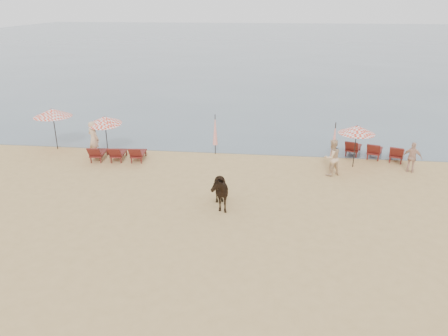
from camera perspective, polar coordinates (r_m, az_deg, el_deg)
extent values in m
plane|color=tan|center=(14.69, -2.35, -11.07)|extent=(120.00, 120.00, 0.00)
cube|color=#51606B|center=(92.61, 5.72, 16.22)|extent=(160.00, 140.00, 0.06)
cube|color=maroon|center=(23.72, -16.03, 1.89)|extent=(0.73, 1.38, 0.08)
cube|color=maroon|center=(23.00, -16.61, 1.93)|extent=(0.65, 0.49, 0.58)
cube|color=maroon|center=(23.42, -13.60, 1.89)|extent=(0.73, 1.38, 0.08)
cube|color=maroon|center=(22.69, -14.11, 1.93)|extent=(0.65, 0.49, 0.58)
cube|color=maroon|center=(23.17, -11.11, 1.88)|extent=(0.73, 1.38, 0.08)
cube|color=maroon|center=(22.43, -11.54, 1.92)|extent=(0.65, 0.49, 0.58)
cube|color=maroon|center=(24.60, 16.55, 2.57)|extent=(1.07, 1.55, 0.08)
cube|color=maroon|center=(23.80, 16.31, 2.70)|extent=(0.77, 0.65, 0.62)
cube|color=maroon|center=(24.48, 19.10, 2.19)|extent=(1.07, 1.55, 0.08)
cube|color=maroon|center=(23.67, 18.95, 2.30)|extent=(0.77, 0.65, 0.62)
cube|color=maroon|center=(24.41, 21.67, 1.79)|extent=(1.07, 1.55, 0.08)
cube|color=maroon|center=(23.60, 21.60, 1.89)|extent=(0.77, 0.65, 0.62)
cylinder|color=black|center=(25.87, -21.20, 4.57)|extent=(0.05, 0.05, 2.13)
cone|color=red|center=(25.62, -21.50, 6.75)|extent=(2.04, 2.04, 0.44)
sphere|color=black|center=(25.58, -21.55, 7.17)|extent=(0.08, 0.08, 0.08)
cylinder|color=black|center=(24.05, -15.10, 3.88)|extent=(0.05, 0.05, 1.96)
cone|color=red|center=(23.80, -15.31, 6.03)|extent=(1.73, 1.77, 0.59)
sphere|color=black|center=(23.76, -15.35, 6.46)|extent=(0.07, 0.07, 0.07)
cylinder|color=black|center=(22.45, 16.72, 2.51)|extent=(0.04, 0.04, 1.98)
cone|color=red|center=(22.18, 16.97, 4.83)|extent=(1.76, 1.76, 0.40)
sphere|color=black|center=(22.13, 17.02, 5.27)|extent=(0.07, 0.07, 0.07)
cylinder|color=black|center=(23.33, -1.16, 4.40)|extent=(0.05, 0.05, 2.20)
cone|color=red|center=(23.25, -1.16, 5.02)|extent=(0.27, 0.27, 1.65)
cylinder|color=black|center=(21.81, 14.13, 2.78)|extent=(0.05, 0.05, 2.38)
cone|color=red|center=(21.72, 14.20, 3.49)|extent=(0.29, 0.29, 1.78)
imported|color=black|center=(17.38, -0.88, -2.82)|extent=(1.36, 1.98, 1.53)
imported|color=tan|center=(23.96, -16.66, 3.63)|extent=(0.84, 0.75, 1.94)
imported|color=#D4AE85|center=(21.13, 13.91, 1.34)|extent=(1.08, 1.01, 1.77)
imported|color=tan|center=(22.79, 23.38, 1.27)|extent=(0.95, 0.66, 1.50)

